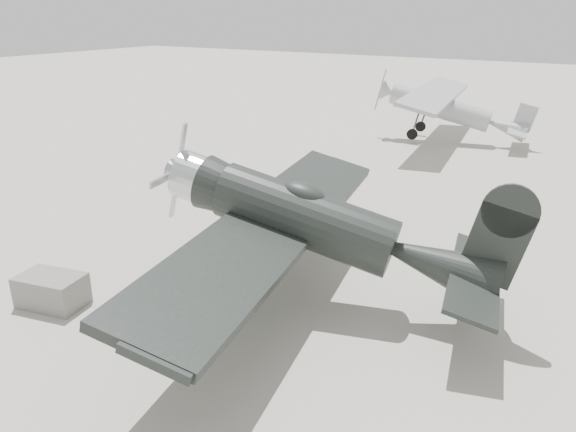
{
  "coord_description": "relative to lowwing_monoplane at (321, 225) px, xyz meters",
  "views": [
    {
      "loc": [
        8.41,
        -10.05,
        7.5
      ],
      "look_at": [
        -0.02,
        3.69,
        1.5
      ],
      "focal_mm": 35.0,
      "sensor_mm": 36.0,
      "label": 1
    }
  ],
  "objects": [
    {
      "name": "equipment_block",
      "position": [
        -6.0,
        -3.92,
        -1.79
      ],
      "size": [
        1.9,
        1.4,
        0.86
      ],
      "primitive_type": "cube",
      "rotation": [
        0.0,
        0.0,
        0.21
      ],
      "color": "slate",
      "rests_on": "ground"
    },
    {
      "name": "highwing_monoplane",
      "position": [
        -2.98,
        20.88,
        -0.0
      ],
      "size": [
        8.93,
        12.55,
        3.54
      ],
      "rotation": [
        0.0,
        0.23,
        0.14
      ],
      "color": "gray",
      "rests_on": "ground"
    },
    {
      "name": "ground",
      "position": [
        -2.08,
        -1.91,
        -2.22
      ],
      "size": [
        160.0,
        160.0,
        0.0
      ],
      "primitive_type": "plane",
      "color": "#B0AE9C",
      "rests_on": "ground"
    },
    {
      "name": "lowwing_monoplane",
      "position": [
        0.0,
        0.0,
        0.0
      ],
      "size": [
        9.42,
        13.07,
        4.2
      ],
      "rotation": [
        0.0,
        0.24,
        0.2
      ],
      "color": "black",
      "rests_on": "ground"
    }
  ]
}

